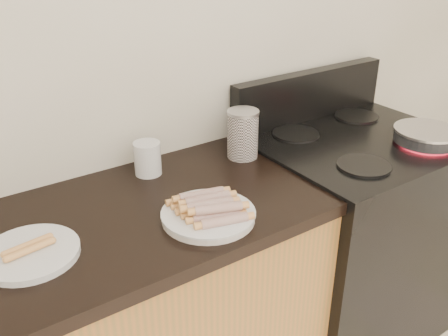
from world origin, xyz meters
TOP-DOWN VIEW (x-y plane):
  - wall_back at (0.00, 2.00)m, footprint 4.00×0.04m
  - stove at (0.78, 1.68)m, footprint 0.76×0.65m
  - stove_panel at (0.78, 1.96)m, footprint 0.76×0.06m
  - burner_near_left at (0.61, 1.51)m, footprint 0.18×0.18m
  - burner_near_right at (0.95, 1.51)m, footprint 0.18×0.18m
  - burner_far_left at (0.61, 1.84)m, footprint 0.18×0.18m
  - burner_far_right at (0.95, 1.84)m, footprint 0.18×0.18m
  - frying_pan at (0.95, 1.50)m, footprint 0.24×0.42m
  - main_plate at (0.01, 1.54)m, footprint 0.30×0.30m
  - side_plate at (-0.45, 1.65)m, footprint 0.32×0.32m
  - hotdog_pile at (0.01, 1.54)m, footprint 0.13×0.22m
  - plain_sausages at (-0.45, 1.65)m, footprint 0.12×0.06m
  - canister at (0.34, 1.82)m, footprint 0.11×0.11m
  - mug at (0.00, 1.89)m, footprint 0.12×0.12m

SIDE VIEW (x-z plane):
  - stove at x=0.78m, z-range 0.00..0.91m
  - main_plate at x=0.01m, z-range 0.90..0.92m
  - side_plate at x=-0.45m, z-range 0.90..0.92m
  - burner_near_left at x=0.61m, z-range 0.91..0.92m
  - burner_near_right at x=0.95m, z-range 0.91..0.92m
  - burner_far_left at x=0.61m, z-range 0.91..0.92m
  - burner_far_right at x=0.95m, z-range 0.91..0.92m
  - plain_sausages at x=-0.45m, z-range 0.92..0.94m
  - hotdog_pile at x=0.01m, z-range 0.92..0.97m
  - frying_pan at x=0.95m, z-range 0.92..0.97m
  - mug at x=0.00m, z-range 0.90..1.01m
  - canister at x=0.34m, z-range 0.90..1.07m
  - stove_panel at x=0.78m, z-range 0.91..1.11m
  - wall_back at x=0.00m, z-range 0.00..2.60m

